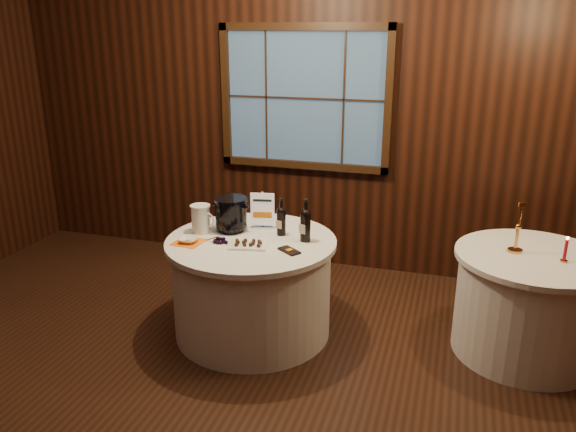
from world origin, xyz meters
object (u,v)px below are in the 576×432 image
(port_bottle_right, at_px, (305,223))
(glass_pitcher, at_px, (201,219))
(sign_stand, at_px, (263,216))
(grape_bunch, at_px, (221,240))
(main_table, at_px, (252,286))
(side_table, at_px, (528,304))
(cracker_bowl, at_px, (189,240))
(red_candle, at_px, (565,252))
(chocolate_box, at_px, (289,251))
(port_bottle_left, at_px, (281,219))
(brass_candlestick, at_px, (517,234))
(chocolate_plate, at_px, (248,244))
(ice_bucket, at_px, (231,214))

(port_bottle_right, xyz_separation_m, glass_pitcher, (-0.81, -0.06, -0.03))
(sign_stand, height_order, port_bottle_right, port_bottle_right)
(grape_bunch, bearing_deg, glass_pitcher, 144.69)
(main_table, xyz_separation_m, grape_bunch, (-0.19, -0.13, 0.40))
(side_table, relative_size, grape_bunch, 5.84)
(sign_stand, distance_m, cracker_bowl, 0.62)
(port_bottle_right, distance_m, glass_pitcher, 0.82)
(red_candle, bearing_deg, side_table, 156.51)
(side_table, height_order, red_candle, red_candle)
(grape_bunch, bearing_deg, chocolate_box, -1.43)
(side_table, distance_m, cracker_bowl, 2.50)
(port_bottle_left, bearing_deg, glass_pitcher, -153.01)
(chocolate_box, relative_size, red_candle, 0.93)
(glass_pitcher, bearing_deg, port_bottle_left, 22.89)
(side_table, distance_m, sign_stand, 2.06)
(sign_stand, bearing_deg, brass_candlestick, -9.89)
(main_table, xyz_separation_m, side_table, (2.00, 0.30, 0.00))
(side_table, bearing_deg, chocolate_box, -164.94)
(chocolate_box, bearing_deg, chocolate_plate, -144.82)
(chocolate_box, xyz_separation_m, cracker_bowl, (-0.76, -0.05, 0.01))
(main_table, distance_m, cracker_bowl, 0.61)
(chocolate_plate, bearing_deg, main_table, 102.72)
(port_bottle_left, bearing_deg, chocolate_box, -48.12)
(glass_pitcher, xyz_separation_m, red_candle, (2.59, 0.19, -0.04))
(glass_pitcher, xyz_separation_m, cracker_bowl, (0.00, -0.22, -0.09))
(main_table, relative_size, grape_bunch, 6.92)
(sign_stand, distance_m, glass_pitcher, 0.48)
(sign_stand, bearing_deg, glass_pitcher, -162.88)
(main_table, height_order, chocolate_box, chocolate_box)
(chocolate_plate, bearing_deg, port_bottle_left, 62.83)
(port_bottle_left, height_order, glass_pitcher, port_bottle_left)
(chocolate_box, distance_m, brass_candlestick, 1.60)
(sign_stand, height_order, chocolate_box, sign_stand)
(port_bottle_left, relative_size, ice_bucket, 1.09)
(sign_stand, xyz_separation_m, chocolate_plate, (0.03, -0.40, -0.09))
(chocolate_plate, bearing_deg, cracker_bowl, -173.02)
(grape_bunch, height_order, red_candle, red_candle)
(chocolate_plate, bearing_deg, side_table, 12.55)
(side_table, bearing_deg, port_bottle_left, -175.65)
(chocolate_plate, xyz_separation_m, brass_candlestick, (1.84, 0.46, 0.12))
(port_bottle_right, relative_size, chocolate_box, 1.91)
(side_table, bearing_deg, brass_candlestick, 170.33)
(cracker_bowl, distance_m, brass_candlestick, 2.35)
(chocolate_box, bearing_deg, red_candle, 48.05)
(sign_stand, height_order, port_bottle_left, sign_stand)
(side_table, xyz_separation_m, chocolate_plate, (-1.97, -0.44, 0.40))
(chocolate_plate, height_order, glass_pitcher, glass_pitcher)
(chocolate_plate, relative_size, chocolate_box, 1.80)
(brass_candlestick, bearing_deg, sign_stand, -178.14)
(chocolate_box, bearing_deg, side_table, 51.63)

